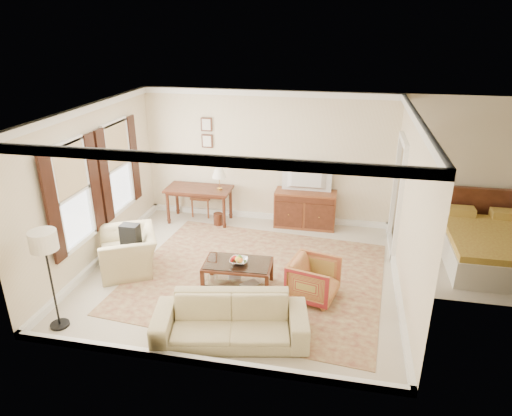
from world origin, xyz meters
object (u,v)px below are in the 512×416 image
(coffee_table, at_px, (238,268))
(club_armchair, at_px, (128,245))
(writing_desk, at_px, (199,193))
(sideboard, at_px, (305,209))
(sofa, at_px, (230,314))
(striped_armchair, at_px, (314,278))
(tv, at_px, (307,170))

(coffee_table, xyz_separation_m, club_armchair, (-2.08, 0.21, 0.12))
(writing_desk, xyz_separation_m, sideboard, (2.35, 0.18, -0.28))
(sideboard, bearing_deg, sofa, -98.84)
(writing_desk, distance_m, coffee_table, 2.97)
(writing_desk, relative_size, striped_armchair, 1.92)
(coffee_table, height_order, striped_armchair, striped_armchair)
(writing_desk, xyz_separation_m, striped_armchair, (2.78, -2.61, -0.30))
(striped_armchair, xyz_separation_m, sofa, (-1.06, -1.28, 0.05))
(writing_desk, xyz_separation_m, coffee_table, (1.50, -2.55, -0.31))
(sofa, bearing_deg, writing_desk, 102.73)
(sideboard, relative_size, club_armchair, 1.18)
(sideboard, distance_m, striped_armchair, 2.83)
(sideboard, bearing_deg, coffee_table, -107.44)
(writing_desk, xyz_separation_m, tv, (2.35, 0.16, 0.63))
(writing_desk, relative_size, tv, 1.43)
(writing_desk, bearing_deg, coffee_table, -59.54)
(club_armchair, bearing_deg, writing_desk, 137.35)
(club_armchair, relative_size, sofa, 0.51)
(striped_armchair, distance_m, club_armchair, 3.38)
(sideboard, height_order, coffee_table, sideboard)
(sideboard, xyz_separation_m, sofa, (-0.63, -4.08, 0.02))
(sideboard, bearing_deg, tv, -90.00)
(coffee_table, bearing_deg, sideboard, 72.56)
(writing_desk, bearing_deg, club_armchair, -104.05)
(club_armchair, bearing_deg, sofa, 27.38)
(writing_desk, height_order, sofa, sofa)
(tv, distance_m, club_armchair, 3.95)
(coffee_table, bearing_deg, club_armchair, 174.35)
(sideboard, xyz_separation_m, tv, (0.00, -0.02, 0.91))
(sideboard, xyz_separation_m, coffee_table, (-0.86, -2.73, -0.04))
(tv, height_order, coffee_table, tv)
(club_armchair, bearing_deg, sideboard, 101.99)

